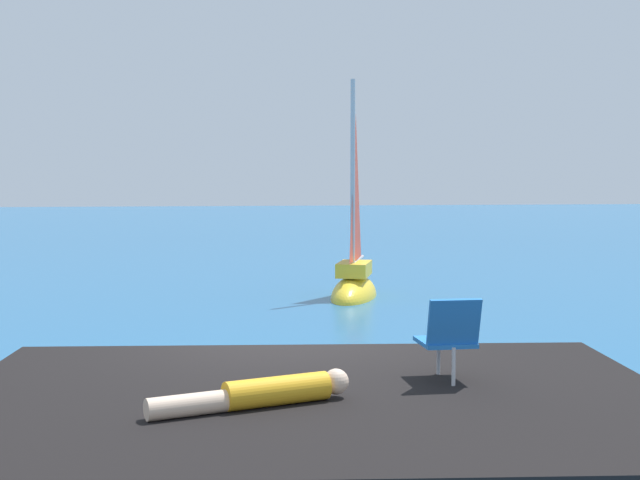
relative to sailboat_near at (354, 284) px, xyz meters
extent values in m
plane|color=#236093|center=(-2.78, -10.15, -0.31)|extent=(160.00, 160.00, 0.00)
cube|color=black|center=(-2.88, -12.92, 0.17)|extent=(6.77, 5.11, 0.96)
cube|color=black|center=(-1.10, -10.97, -0.31)|extent=(1.39, 1.40, 0.68)
cube|color=black|center=(-1.61, -10.13, -0.31)|extent=(0.90, 0.95, 0.51)
ellipsoid|color=yellow|center=(-0.01, -0.02, -0.31)|extent=(1.92, 3.13, 1.02)
cube|color=yellow|center=(-0.01, -0.02, 0.37)|extent=(1.09, 1.45, 0.33)
cylinder|color=#B7B7BC|center=(-0.10, -0.28, 2.51)|extent=(0.11, 0.11, 4.62)
cylinder|color=#B2B2B7|center=(0.20, 0.60, 0.53)|extent=(0.68, 1.78, 0.09)
pyramid|color=#DB4C38|center=(0.07, 0.21, 2.33)|extent=(0.53, 1.42, 3.51)
cylinder|color=gold|center=(-3.23, -13.29, 0.77)|extent=(0.93, 0.50, 0.24)
cylinder|color=beige|center=(-3.94, -13.52, 0.74)|extent=(0.72, 0.39, 0.18)
sphere|color=beige|center=(-2.71, -13.12, 0.79)|extent=(0.22, 0.22, 0.22)
cube|color=blue|center=(-1.58, -12.60, 1.00)|extent=(0.48, 0.52, 0.04)
cube|color=blue|center=(-1.58, -12.86, 1.23)|extent=(0.48, 0.15, 0.45)
cylinder|color=silver|center=(-1.58, -12.39, 0.83)|extent=(0.04, 0.04, 0.35)
cylinder|color=silver|center=(-1.58, -12.86, 0.83)|extent=(0.04, 0.04, 0.35)
camera|label=1|loc=(-3.96, -20.37, 2.52)|focal=49.10mm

